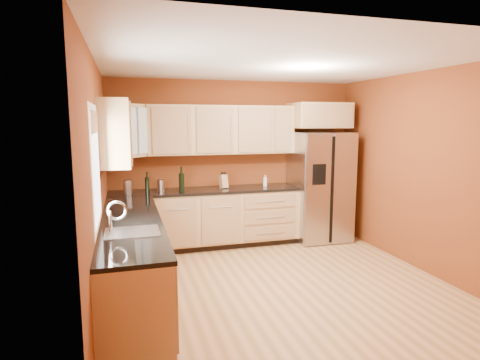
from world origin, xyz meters
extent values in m
plane|color=#A0723E|center=(0.00, 0.00, 0.00)|extent=(4.00, 4.00, 0.00)
plane|color=silver|center=(0.00, 0.00, 2.60)|extent=(4.00, 4.00, 0.00)
cube|color=maroon|center=(0.00, 2.00, 1.30)|extent=(4.00, 0.04, 2.60)
cube|color=maroon|center=(0.00, -2.00, 1.30)|extent=(4.00, 0.04, 2.60)
cube|color=maroon|center=(-2.00, 0.00, 1.30)|extent=(0.04, 4.00, 2.60)
cube|color=maroon|center=(2.00, 0.00, 1.30)|extent=(0.04, 4.00, 2.60)
cube|color=tan|center=(-0.55, 1.70, 0.44)|extent=(2.90, 0.60, 0.88)
cube|color=tan|center=(-1.70, 0.00, 0.44)|extent=(0.60, 2.80, 0.88)
cube|color=black|center=(-0.55, 1.69, 0.90)|extent=(2.90, 0.62, 0.04)
cube|color=black|center=(-1.69, 0.00, 0.90)|extent=(0.62, 2.80, 0.04)
cube|color=tan|center=(-0.25, 1.83, 1.83)|extent=(2.30, 0.33, 0.75)
cube|color=tan|center=(-1.83, 0.72, 1.83)|extent=(0.33, 1.35, 0.75)
cube|color=tan|center=(-1.67, 1.67, 1.83)|extent=(0.67, 0.67, 0.75)
cube|color=tan|center=(1.35, 1.70, 2.05)|extent=(0.92, 0.60, 0.40)
cube|color=silver|center=(1.35, 1.62, 0.89)|extent=(0.90, 0.75, 1.78)
cube|color=white|center=(-1.98, -0.50, 1.55)|extent=(0.03, 0.90, 1.00)
cylinder|color=silver|center=(-1.70, 1.61, 1.02)|extent=(0.14, 0.14, 0.20)
cylinder|color=silver|center=(-1.23, 1.67, 1.01)|extent=(0.13, 0.13, 0.18)
cube|color=tan|center=(-0.26, 1.73, 1.02)|extent=(0.13, 0.12, 0.21)
cylinder|color=white|center=(0.43, 1.73, 1.01)|extent=(0.08, 0.08, 0.18)
camera|label=1|loc=(-1.73, -4.29, 1.96)|focal=30.00mm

